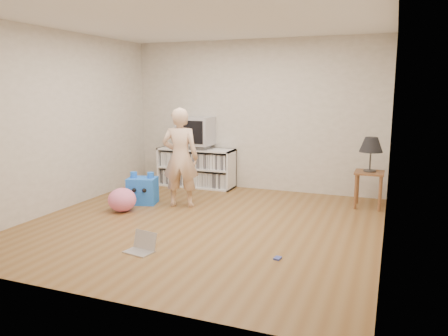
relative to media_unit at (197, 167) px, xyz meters
name	(u,v)px	position (x,y,z in m)	size (l,w,h in m)	color
ground	(203,224)	(1.03, -2.04, -0.35)	(4.50, 4.50, 0.00)	brown
walls	(202,126)	(1.03, -2.04, 0.95)	(4.52, 4.52, 2.60)	#BDB5A6
ceiling	(201,20)	(1.03, -2.04, 2.25)	(4.50, 4.50, 0.01)	white
media_unit	(197,167)	(0.00, 0.00, 0.00)	(1.40, 0.45, 0.70)	white
dvd_deck	(196,147)	(0.00, -0.02, 0.39)	(0.45, 0.35, 0.07)	gray
crt_tv	(196,131)	(0.00, -0.02, 0.67)	(0.60, 0.53, 0.50)	#AEAEB4
side_table	(369,180)	(3.02, -0.39, 0.07)	(0.42, 0.42, 0.55)	brown
table_lamp	(371,145)	(3.02, -0.39, 0.59)	(0.34, 0.34, 0.52)	#333333
person	(180,158)	(0.36, -1.35, 0.40)	(0.55, 0.36, 1.50)	beige
laptop	(142,246)	(0.81, -3.19, -0.29)	(0.34, 0.29, 0.21)	silver
playing_cards	(278,258)	(2.26, -2.87, -0.34)	(0.07, 0.09, 0.02)	#4150AD
plush_blue	(143,190)	(-0.27, -1.42, -0.14)	(0.50, 0.44, 0.50)	#1D6EFF
plush_pink	(122,200)	(-0.31, -1.92, -0.18)	(0.41, 0.41, 0.35)	pink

